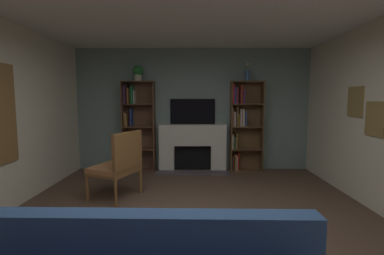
{
  "coord_description": "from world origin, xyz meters",
  "views": [
    {
      "loc": [
        0.03,
        -2.99,
        1.59
      ],
      "look_at": [
        0.0,
        1.3,
        1.15
      ],
      "focal_mm": 26.02,
      "sensor_mm": 36.0,
      "label": 1
    }
  ],
  "objects_px": {
    "vase_with_flowers": "(247,75)",
    "armchair": "(119,164)",
    "tv": "(193,111)",
    "bookshelf_left": "(135,127)",
    "bookshelf_right": "(242,125)",
    "potted_plant": "(138,73)",
    "fireplace": "(193,146)",
    "coffee_table": "(163,239)"
  },
  "relations": [
    {
      "from": "potted_plant",
      "to": "vase_with_flowers",
      "type": "bearing_deg",
      "value": 0.01
    },
    {
      "from": "bookshelf_right",
      "to": "potted_plant",
      "type": "height_order",
      "value": "potted_plant"
    },
    {
      "from": "vase_with_flowers",
      "to": "armchair",
      "type": "bearing_deg",
      "value": -143.35
    },
    {
      "from": "fireplace",
      "to": "bookshelf_right",
      "type": "distance_m",
      "value": 1.19
    },
    {
      "from": "bookshelf_right",
      "to": "vase_with_flowers",
      "type": "xyz_separation_m",
      "value": [
        0.09,
        -0.03,
        1.08
      ]
    },
    {
      "from": "potted_plant",
      "to": "tv",
      "type": "bearing_deg",
      "value": 5.81
    },
    {
      "from": "vase_with_flowers",
      "to": "bookshelf_right",
      "type": "bearing_deg",
      "value": 160.37
    },
    {
      "from": "bookshelf_left",
      "to": "armchair",
      "type": "bearing_deg",
      "value": -86.69
    },
    {
      "from": "bookshelf_right",
      "to": "vase_with_flowers",
      "type": "bearing_deg",
      "value": -19.63
    },
    {
      "from": "coffee_table",
      "to": "bookshelf_right",
      "type": "bearing_deg",
      "value": 70.52
    },
    {
      "from": "potted_plant",
      "to": "armchair",
      "type": "xyz_separation_m",
      "value": [
        0.01,
        -1.75,
        -1.6
      ]
    },
    {
      "from": "tv",
      "to": "vase_with_flowers",
      "type": "relative_size",
      "value": 2.53
    },
    {
      "from": "armchair",
      "to": "fireplace",
      "type": "bearing_deg",
      "value": 56.55
    },
    {
      "from": "tv",
      "to": "armchair",
      "type": "distance_m",
      "value": 2.33
    },
    {
      "from": "coffee_table",
      "to": "bookshelf_left",
      "type": "bearing_deg",
      "value": 105.2
    },
    {
      "from": "tv",
      "to": "bookshelf_right",
      "type": "bearing_deg",
      "value": -4.6
    },
    {
      "from": "armchair",
      "to": "bookshelf_left",
      "type": "bearing_deg",
      "value": 93.31
    },
    {
      "from": "tv",
      "to": "potted_plant",
      "type": "relative_size",
      "value": 2.93
    },
    {
      "from": "vase_with_flowers",
      "to": "armchair",
      "type": "height_order",
      "value": "vase_with_flowers"
    },
    {
      "from": "vase_with_flowers",
      "to": "tv",
      "type": "bearing_deg",
      "value": 174.2
    },
    {
      "from": "bookshelf_left",
      "to": "vase_with_flowers",
      "type": "distance_m",
      "value": 2.7
    },
    {
      "from": "vase_with_flowers",
      "to": "armchair",
      "type": "relative_size",
      "value": 0.36
    },
    {
      "from": "fireplace",
      "to": "potted_plant",
      "type": "relative_size",
      "value": 4.67
    },
    {
      "from": "bookshelf_right",
      "to": "armchair",
      "type": "relative_size",
      "value": 1.83
    },
    {
      "from": "fireplace",
      "to": "armchair",
      "type": "height_order",
      "value": "armchair"
    },
    {
      "from": "vase_with_flowers",
      "to": "coffee_table",
      "type": "bearing_deg",
      "value": -110.85
    },
    {
      "from": "bookshelf_left",
      "to": "vase_with_flowers",
      "type": "height_order",
      "value": "vase_with_flowers"
    },
    {
      "from": "potted_plant",
      "to": "bookshelf_left",
      "type": "bearing_deg",
      "value": 161.18
    },
    {
      "from": "fireplace",
      "to": "coffee_table",
      "type": "distance_m",
      "value": 3.77
    },
    {
      "from": "fireplace",
      "to": "vase_with_flowers",
      "type": "height_order",
      "value": "vase_with_flowers"
    },
    {
      "from": "armchair",
      "to": "coffee_table",
      "type": "bearing_deg",
      "value": -65.21
    },
    {
      "from": "tv",
      "to": "bookshelf_left",
      "type": "height_order",
      "value": "bookshelf_left"
    },
    {
      "from": "potted_plant",
      "to": "fireplace",
      "type": "bearing_deg",
      "value": 0.94
    },
    {
      "from": "bookshelf_left",
      "to": "potted_plant",
      "type": "height_order",
      "value": "potted_plant"
    },
    {
      "from": "armchair",
      "to": "coffee_table",
      "type": "xyz_separation_m",
      "value": [
        0.92,
        -1.99,
        -0.2
      ]
    },
    {
      "from": "armchair",
      "to": "coffee_table",
      "type": "distance_m",
      "value": 2.21
    },
    {
      "from": "bookshelf_right",
      "to": "vase_with_flowers",
      "type": "height_order",
      "value": "vase_with_flowers"
    },
    {
      "from": "bookshelf_right",
      "to": "armchair",
      "type": "xyz_separation_m",
      "value": [
        -2.26,
        -1.78,
        -0.47
      ]
    },
    {
      "from": "fireplace",
      "to": "bookshelf_right",
      "type": "relative_size",
      "value": 0.8
    },
    {
      "from": "tv",
      "to": "potted_plant",
      "type": "distance_m",
      "value": 1.46
    },
    {
      "from": "tv",
      "to": "armchair",
      "type": "height_order",
      "value": "tv"
    },
    {
      "from": "tv",
      "to": "vase_with_flowers",
      "type": "bearing_deg",
      "value": -5.8
    }
  ]
}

